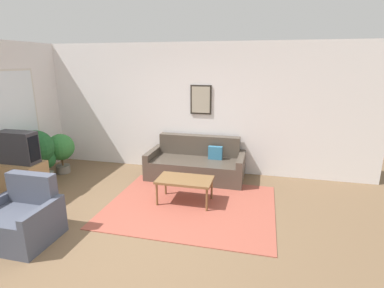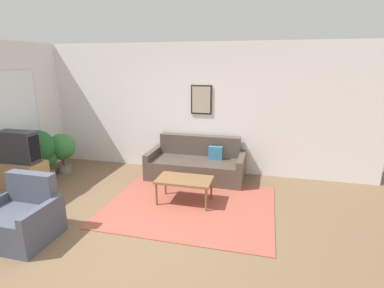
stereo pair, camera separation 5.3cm
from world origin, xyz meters
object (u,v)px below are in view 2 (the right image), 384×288
at_px(couch, 197,164).
at_px(tv, 18,147).
at_px(armchair, 21,219).
at_px(potted_plant_tall, 37,148).
at_px(coffee_table, 184,181).

relative_size(couch, tv, 2.84).
height_order(couch, armchair, armchair).
bearing_deg(couch, armchair, -122.40).
distance_m(couch, tv, 3.27).
xyz_separation_m(tv, potted_plant_tall, (-0.17, 0.59, -0.20)).
distance_m(couch, coffee_table, 1.20).
xyz_separation_m(couch, coffee_table, (0.07, -1.19, 0.11)).
relative_size(tv, potted_plant_tall, 0.66).
bearing_deg(tv, potted_plant_tall, 106.22).
bearing_deg(potted_plant_tall, couch, 17.99).
height_order(couch, potted_plant_tall, potted_plant_tall).
distance_m(armchair, potted_plant_tall, 2.21).
xyz_separation_m(coffee_table, potted_plant_tall, (-3.06, 0.22, 0.29)).
bearing_deg(potted_plant_tall, armchair, -55.25).
bearing_deg(coffee_table, tv, -172.61).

